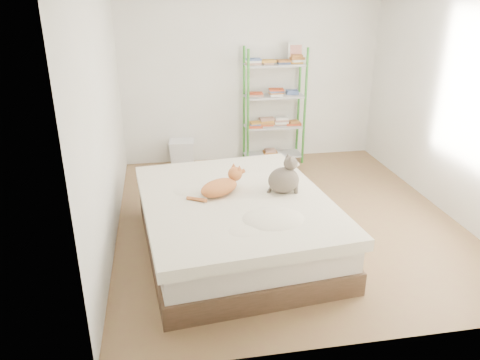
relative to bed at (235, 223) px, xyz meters
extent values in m
cube|color=olive|center=(0.68, 0.56, -0.28)|extent=(3.80, 4.20, 0.01)
cube|color=white|center=(0.68, 2.66, 1.02)|extent=(3.80, 0.01, 2.60)
cube|color=white|center=(0.68, -1.54, 1.02)|extent=(3.80, 0.01, 2.60)
cube|color=white|center=(-1.22, 0.56, 1.02)|extent=(0.01, 4.20, 2.60)
cube|color=white|center=(2.58, 0.56, 1.02)|extent=(0.01, 4.20, 2.60)
cube|color=brown|center=(0.00, 0.00, -0.17)|extent=(1.95, 2.34, 0.22)
cube|color=silver|center=(0.00, 0.00, 0.05)|extent=(1.89, 2.27, 0.24)
cube|color=#F9F1C7|center=(0.00, 0.00, 0.23)|extent=(1.99, 2.38, 0.11)
cylinder|color=green|center=(0.56, 2.28, 0.57)|extent=(0.04, 0.04, 1.70)
cylinder|color=green|center=(0.56, 2.60, 0.57)|extent=(0.04, 0.04, 1.70)
cylinder|color=green|center=(1.40, 2.28, 0.57)|extent=(0.04, 0.04, 1.70)
cylinder|color=green|center=(1.40, 2.60, 0.57)|extent=(0.04, 0.04, 1.70)
cube|color=#B8B8B8|center=(0.98, 2.44, -0.18)|extent=(0.86, 0.34, 0.02)
cube|color=#B8B8B8|center=(0.98, 2.44, 0.27)|extent=(0.86, 0.34, 0.02)
cube|color=#B8B8B8|center=(0.98, 2.44, 0.72)|extent=(0.86, 0.34, 0.02)
cube|color=#B8B8B8|center=(0.98, 2.44, 1.17)|extent=(0.86, 0.34, 0.02)
cube|color=#C74925|center=(0.98, 2.44, -0.13)|extent=(0.20, 0.16, 0.09)
cube|color=#C74925|center=(0.68, 2.44, 0.32)|extent=(0.20, 0.16, 0.09)
cube|color=#C74925|center=(0.88, 2.44, 0.32)|extent=(0.20, 0.16, 0.09)
cube|color=#C74925|center=(1.08, 2.44, 0.32)|extent=(0.20, 0.16, 0.09)
cube|color=#C74925|center=(1.28, 2.44, 0.32)|extent=(0.20, 0.16, 0.09)
cube|color=#C74925|center=(0.68, 2.44, 0.77)|extent=(0.20, 0.16, 0.09)
cube|color=#C74925|center=(0.98, 2.44, 0.77)|extent=(0.20, 0.16, 0.09)
cube|color=#C74925|center=(1.28, 2.44, 0.77)|extent=(0.20, 0.16, 0.09)
cube|color=#C74925|center=(0.68, 2.44, 1.22)|extent=(0.20, 0.16, 0.09)
cube|color=#C74925|center=(0.88, 2.44, 1.22)|extent=(0.20, 0.16, 0.09)
cube|color=#C74925|center=(1.08, 2.44, 1.22)|extent=(0.20, 0.16, 0.09)
cube|color=#C74925|center=(1.28, 2.44, 1.22)|extent=(0.20, 0.16, 0.09)
cube|color=silver|center=(1.29, 2.49, 1.32)|extent=(0.22, 0.06, 0.28)
cube|color=red|center=(1.29, 2.48, 1.32)|extent=(0.17, 0.04, 0.22)
cube|color=#8D774F|center=(0.45, 1.15, -0.11)|extent=(0.62, 0.58, 0.34)
cube|color=#5D2895|center=(0.55, 0.98, -0.12)|extent=(0.26, 0.15, 0.08)
cube|color=#8D774F|center=(0.45, 0.98, 0.06)|extent=(0.50, 0.36, 0.11)
cube|color=white|center=(-0.40, 2.39, -0.09)|extent=(0.35, 0.31, 0.38)
cube|color=white|center=(-0.40, 2.39, 0.11)|extent=(0.38, 0.34, 0.03)
camera|label=1|loc=(-0.66, -4.12, 2.21)|focal=35.00mm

